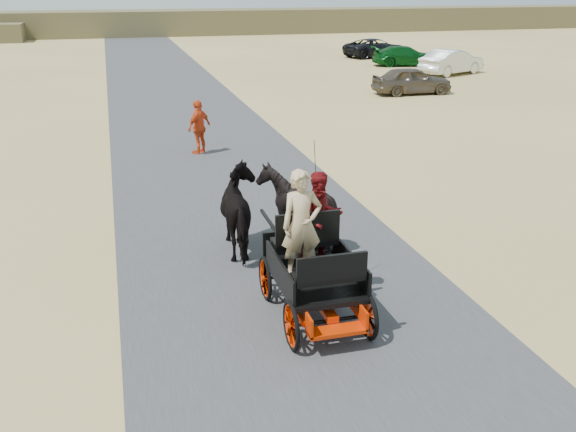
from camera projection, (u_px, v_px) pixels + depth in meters
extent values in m
plane|color=tan|center=(353.00, 394.00, 8.68)|extent=(140.00, 140.00, 0.00)
cube|color=#38383A|center=(353.00, 394.00, 8.67)|extent=(6.00, 140.00, 0.01)
cube|color=brown|center=(134.00, 23.00, 64.36)|extent=(140.00, 6.00, 2.40)
imported|color=black|center=(244.00, 212.00, 13.02)|extent=(0.91, 2.01, 1.70)
imported|color=black|center=(296.00, 207.00, 13.29)|extent=(1.37, 1.54, 1.70)
imported|color=tan|center=(302.00, 225.00, 10.17)|extent=(0.66, 0.43, 1.80)
imported|color=#660C0F|center=(321.00, 217.00, 10.83)|extent=(0.77, 0.60, 1.58)
imported|color=red|center=(199.00, 127.00, 20.45)|extent=(1.03, 0.99, 1.73)
imported|color=brown|center=(412.00, 80.00, 31.30)|extent=(3.89, 1.65, 1.31)
imported|color=silver|center=(452.00, 62.00, 37.80)|extent=(4.64, 3.23, 1.45)
imported|color=#0C4C19|center=(405.00, 56.00, 41.70)|extent=(4.56, 2.47, 1.25)
imported|color=black|center=(376.00, 48.00, 46.36)|extent=(5.06, 3.13, 1.31)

